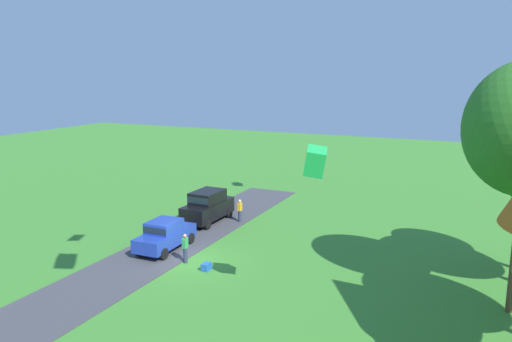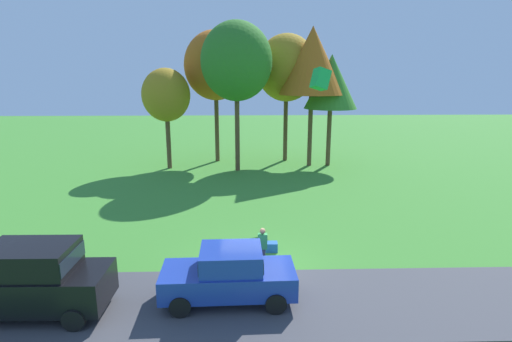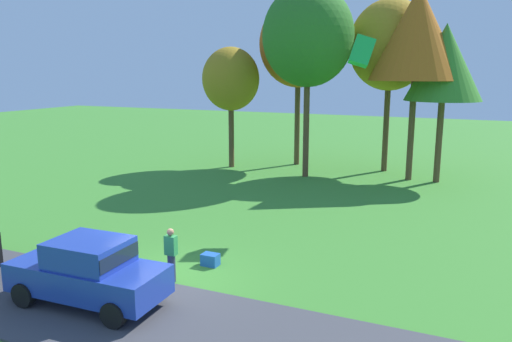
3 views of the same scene
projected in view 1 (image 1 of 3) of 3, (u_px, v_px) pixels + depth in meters
The scene contains 8 objects.
ground_plane at pixel (188, 261), 28.75m from camera, with size 120.00×120.00×0.00m, color #3D842D.
pavement_strip at pixel (154, 254), 29.73m from camera, with size 36.00×4.40×0.06m, color #424247.
car_suv_near_entrance at pixel (208, 205), 35.85m from camera, with size 4.62×2.09×2.28m.
car_sedan_mid_row at pixel (165, 234), 30.26m from camera, with size 4.45×2.06×1.84m.
person_watching_sky at pixel (185, 248), 28.31m from camera, with size 0.36×0.24×1.71m.
person_on_lawn at pixel (240, 211), 35.91m from camera, with size 0.36×0.24×1.71m.
cooler_box at pixel (206, 267), 27.37m from camera, with size 0.56×0.40×0.40m, color blue.
kite_box_topmost at pixel (315, 161), 20.18m from camera, with size 0.78×0.78×1.10m, color green.
Camera 1 is at (22.97, 15.04, 10.72)m, focal length 35.00 mm.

